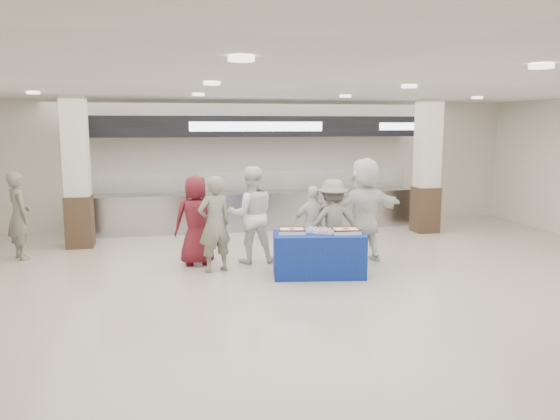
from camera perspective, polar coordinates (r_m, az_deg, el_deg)
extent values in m
plane|color=beige|center=(8.60, 3.39, -8.67)|extent=(14.00, 14.00, 0.00)
cube|color=#ADAEB4|center=(13.65, -2.60, -0.13)|extent=(8.00, 0.80, 0.90)
cube|color=#ADAEB4|center=(13.59, -2.61, 1.82)|extent=(8.00, 0.85, 0.04)
cube|color=white|center=(13.25, -2.41, 3.08)|extent=(7.60, 0.02, 0.50)
cube|color=black|center=(13.48, -2.66, 8.72)|extent=(8.40, 0.70, 0.50)
cube|color=silver|center=(13.13, -2.41, 8.71)|extent=(3.20, 0.03, 0.22)
cube|color=silver|center=(14.26, 13.00, 8.51)|extent=(1.40, 0.03, 0.18)
cube|color=#372619|center=(12.41, -20.20, -1.13)|extent=(0.55, 0.55, 1.10)
cube|color=silver|center=(12.24, -20.60, 6.26)|extent=(0.50, 0.50, 2.10)
cube|color=#372619|center=(13.75, 14.93, 0.06)|extent=(0.55, 0.55, 1.10)
cube|color=silver|center=(13.60, 15.21, 6.73)|extent=(0.50, 0.50, 2.10)
cube|color=navy|center=(9.49, 4.07, -4.64)|extent=(1.66, 1.02, 0.75)
cube|color=white|center=(9.38, 1.23, -2.22)|extent=(0.50, 0.42, 0.07)
cube|color=#462914|center=(9.37, 1.23, -1.94)|extent=(0.50, 0.42, 0.02)
cylinder|color=red|center=(9.37, 1.23, -1.98)|extent=(0.12, 0.12, 0.01)
cube|color=white|center=(9.44, 6.88, -2.21)|extent=(0.50, 0.41, 0.07)
cube|color=#462914|center=(9.43, 6.89, -1.92)|extent=(0.50, 0.41, 0.02)
cylinder|color=red|center=(9.43, 6.89, -1.96)|extent=(0.11, 0.11, 0.01)
cube|color=#ABABB0|center=(9.44, 4.32, -2.34)|extent=(0.56, 0.52, 0.02)
imported|color=maroon|center=(10.23, -8.71, -1.07)|extent=(0.84, 0.57, 1.68)
imported|color=slate|center=(9.70, -6.87, -1.49)|extent=(0.73, 0.61, 1.71)
imported|color=white|center=(10.30, -3.03, -0.50)|extent=(0.89, 0.70, 1.83)
imported|color=white|center=(10.25, 3.53, -1.56)|extent=(0.87, 0.37, 1.47)
imported|color=slate|center=(10.17, 5.52, -1.29)|extent=(1.06, 0.63, 1.61)
imported|color=white|center=(10.48, 8.77, 0.02)|extent=(1.93, 0.97, 1.99)
imported|color=slate|center=(11.70, -25.64, -0.52)|extent=(0.67, 0.75, 1.72)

